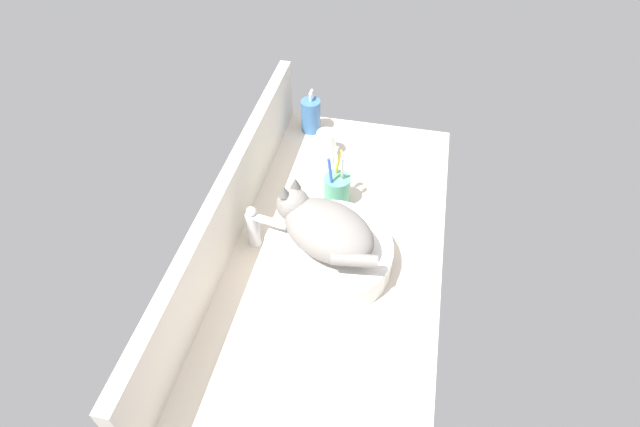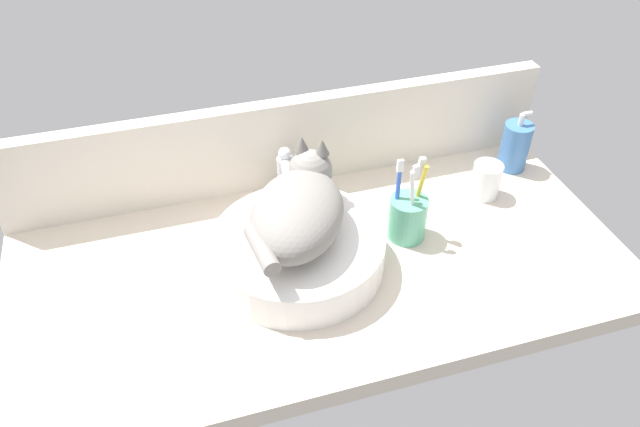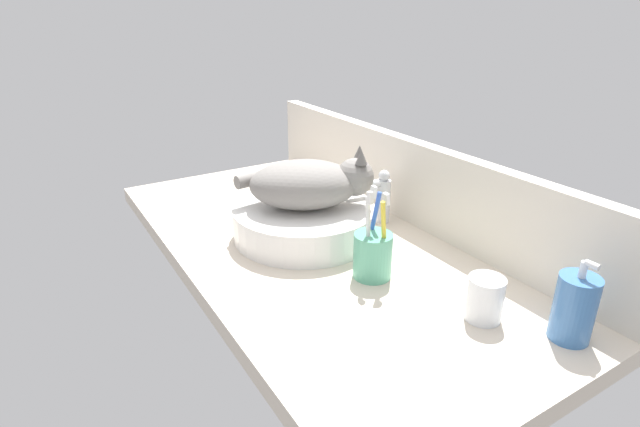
% 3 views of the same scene
% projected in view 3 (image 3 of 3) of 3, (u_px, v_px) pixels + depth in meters
% --- Properties ---
extents(ground_plane, '(1.22, 0.60, 0.04)m').
position_uv_depth(ground_plane, '(314.00, 250.00, 1.17)').
color(ground_plane, beige).
extents(backsplash_panel, '(1.22, 0.04, 0.21)m').
position_uv_depth(backsplash_panel, '(409.00, 180.00, 1.25)').
color(backsplash_panel, silver).
rests_on(backsplash_panel, ground_plane).
extents(sink_basin, '(0.33, 0.33, 0.08)m').
position_uv_depth(sink_basin, '(304.00, 221.00, 1.18)').
color(sink_basin, white).
rests_on(sink_basin, ground_plane).
extents(cat, '(0.27, 0.30, 0.14)m').
position_uv_depth(cat, '(309.00, 183.00, 1.14)').
color(cat, gray).
rests_on(cat, sink_basin).
extents(faucet, '(0.04, 0.12, 0.14)m').
position_uv_depth(faucet, '(379.00, 195.00, 1.24)').
color(faucet, silver).
rests_on(faucet, ground_plane).
extents(soap_dispenser, '(0.07, 0.07, 0.15)m').
position_uv_depth(soap_dispenser, '(574.00, 308.00, 0.81)').
color(soap_dispenser, '#3F72B2').
rests_on(soap_dispenser, ground_plane).
extents(toothbrush_cup, '(0.08, 0.08, 0.19)m').
position_uv_depth(toothbrush_cup, '(373.00, 254.00, 1.00)').
color(toothbrush_cup, '#5BB28E').
rests_on(toothbrush_cup, ground_plane).
extents(water_glass, '(0.06, 0.06, 0.08)m').
position_uv_depth(water_glass, '(484.00, 301.00, 0.87)').
color(water_glass, white).
rests_on(water_glass, ground_plane).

